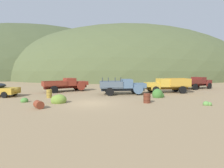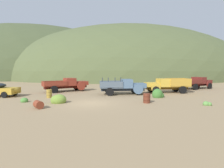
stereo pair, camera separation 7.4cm
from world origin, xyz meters
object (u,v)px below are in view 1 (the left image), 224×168
at_px(truck_faded_yellow, 164,85).
at_px(truck_oxblood, 198,83).
at_px(oil_drum_by_truck, 49,94).
at_px(oil_drum_tipped, 39,105).
at_px(oil_drum_spare, 147,98).
at_px(truck_chalk_blue, 125,86).
at_px(truck_rust_red, 69,84).

bearing_deg(truck_faded_yellow, truck_oxblood, -149.12).
bearing_deg(oil_drum_by_truck, truck_faded_yellow, 6.19).
xyz_separation_m(oil_drum_by_truck, oil_drum_tipped, (0.02, -5.47, -0.15)).
bearing_deg(truck_oxblood, oil_drum_by_truck, 175.93).
distance_m(oil_drum_spare, oil_drum_by_truck, 10.51).
relative_size(truck_faded_yellow, oil_drum_tipped, 5.76).
relative_size(truck_chalk_blue, oil_drum_spare, 6.57).
distance_m(truck_oxblood, oil_drum_tipped, 24.80).
height_order(truck_rust_red, truck_oxblood, same).
xyz_separation_m(truck_faded_yellow, oil_drum_spare, (-5.04, -6.44, -0.57)).
height_order(truck_faded_yellow, oil_drum_by_truck, truck_faded_yellow).
height_order(truck_chalk_blue, truck_faded_yellow, truck_chalk_blue).
bearing_deg(truck_rust_red, oil_drum_by_truck, -127.83).
xyz_separation_m(truck_rust_red, truck_chalk_blue, (7.05, -4.69, 0.00)).
xyz_separation_m(truck_rust_red, truck_oxblood, (20.52, -0.42, -0.02)).
xyz_separation_m(oil_drum_spare, oil_drum_by_truck, (-9.30, 4.89, 0.02)).
bearing_deg(oil_drum_tipped, truck_chalk_blue, 36.15).
xyz_separation_m(truck_chalk_blue, truck_faded_yellow, (5.44, 0.54, 0.00)).
bearing_deg(truck_chalk_blue, truck_oxblood, 23.10).
distance_m(truck_rust_red, truck_oxblood, 20.53).
bearing_deg(oil_drum_tipped, truck_oxblood, 25.70).
height_order(truck_chalk_blue, oil_drum_spare, truck_chalk_blue).
bearing_deg(truck_rust_red, truck_chalk_blue, -53.61).
bearing_deg(truck_rust_red, truck_faded_yellow, -38.34).
relative_size(oil_drum_by_truck, oil_drum_tipped, 0.88).
bearing_deg(truck_rust_red, truck_oxblood, -21.15).
bearing_deg(oil_drum_by_truck, truck_rust_red, 72.14).
bearing_deg(oil_drum_tipped, truck_faded_yellow, 26.14).
distance_m(truck_oxblood, oil_drum_by_truck, 22.98).
distance_m(truck_faded_yellow, truck_oxblood, 8.85).
height_order(truck_rust_red, truck_chalk_blue, truck_chalk_blue).
distance_m(truck_faded_yellow, oil_drum_tipped, 15.96).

